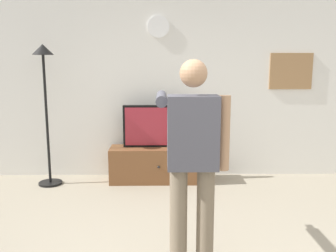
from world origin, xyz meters
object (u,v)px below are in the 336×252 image
(floor_lamp, at_px, (45,86))
(person_standing_nearer_lamp, at_px, (192,156))
(tv_stand, at_px, (159,164))
(framed_picture, at_px, (291,71))
(wall_clock, at_px, (158,27))
(television, at_px, (159,126))

(floor_lamp, relative_size, person_standing_nearer_lamp, 1.12)
(tv_stand, bearing_deg, floor_lamp, -175.89)
(tv_stand, distance_m, framed_picture, 2.34)
(tv_stand, distance_m, wall_clock, 1.95)
(wall_clock, distance_m, framed_picture, 2.02)
(wall_clock, xyz_separation_m, person_standing_nearer_lamp, (0.28, -2.55, -1.22))
(wall_clock, height_order, floor_lamp, wall_clock)
(tv_stand, height_order, wall_clock, wall_clock)
(television, bearing_deg, framed_picture, 7.37)
(television, height_order, framed_picture, framed_picture)
(wall_clock, relative_size, framed_picture, 0.50)
(tv_stand, relative_size, wall_clock, 4.45)
(floor_lamp, bearing_deg, wall_clock, 14.73)
(wall_clock, bearing_deg, tv_stand, -90.00)
(television, height_order, wall_clock, wall_clock)
(television, relative_size, framed_picture, 1.62)
(television, distance_m, wall_clock, 1.41)
(tv_stand, xyz_separation_m, person_standing_nearer_lamp, (0.28, -2.26, 0.72))
(tv_stand, xyz_separation_m, framed_picture, (1.92, 0.30, 1.31))
(wall_clock, relative_size, person_standing_nearer_lamp, 0.18)
(television, relative_size, person_standing_nearer_lamp, 0.59)
(wall_clock, height_order, person_standing_nearer_lamp, wall_clock)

